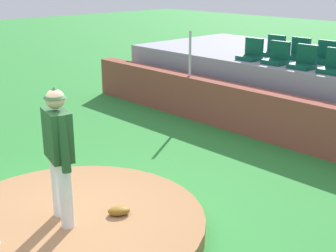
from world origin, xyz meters
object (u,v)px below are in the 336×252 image
object	(u,v)px
pitcher	(59,146)
stadium_chair_6	(274,49)
stadium_chair_0	(251,53)
stadium_chair_3	(334,65)
fielding_glove	(119,211)
stadium_chair_2	(304,61)
stadium_chair_8	(325,56)
stadium_chair_7	(298,52)
stadium_chair_1	(277,57)

from	to	relation	value
pitcher	stadium_chair_6	world-z (taller)	pitcher
stadium_chair_6	stadium_chair_0	bearing A→B (deg)	87.94
stadium_chair_3	stadium_chair_6	xyz separation A→B (m)	(-2.09, 0.90, 0.00)
fielding_glove	stadium_chair_2	world-z (taller)	stadium_chair_2
stadium_chair_8	stadium_chair_2	bearing A→B (deg)	90.71
pitcher	stadium_chair_7	bearing A→B (deg)	112.93
fielding_glove	stadium_chair_7	bearing A→B (deg)	44.79
stadium_chair_6	stadium_chair_7	world-z (taller)	same
stadium_chair_0	stadium_chair_6	size ratio (longest dim) A/B	1.00
stadium_chair_0	stadium_chair_7	bearing A→B (deg)	-128.34
stadium_chair_6	stadium_chair_8	bearing A→B (deg)	-179.47
stadium_chair_2	stadium_chair_7	world-z (taller)	same
fielding_glove	stadium_chair_3	size ratio (longest dim) A/B	0.60
stadium_chair_6	fielding_glove	bearing A→B (deg)	107.94
stadium_chair_1	stadium_chair_7	bearing A→B (deg)	-88.65
stadium_chair_7	stadium_chair_0	bearing A→B (deg)	51.66
stadium_chair_1	stadium_chair_0	bearing A→B (deg)	-0.11
stadium_chair_3	stadium_chair_6	size ratio (longest dim) A/B	1.00
stadium_chair_8	stadium_chair_7	bearing A→B (deg)	-1.02
fielding_glove	stadium_chair_0	distance (m)	6.14
stadium_chair_1	stadium_chair_3	distance (m)	1.40
fielding_glove	stadium_chair_7	distance (m)	6.78
stadium_chair_6	stadium_chair_1	bearing A→B (deg)	128.69
fielding_glove	stadium_chair_0	bearing A→B (deg)	53.25
fielding_glove	stadium_chair_6	distance (m)	6.93
pitcher	stadium_chair_6	size ratio (longest dim) A/B	3.62
stadium_chair_0	stadium_chair_2	xyz separation A→B (m)	(1.42, -0.02, 0.00)
stadium_chair_2	stadium_chair_6	bearing A→B (deg)	-32.61
stadium_chair_8	stadium_chair_3	bearing A→B (deg)	128.00
fielding_glove	stadium_chair_1	size ratio (longest dim) A/B	0.60
stadium_chair_3	stadium_chair_8	size ratio (longest dim) A/B	1.00
stadium_chair_1	stadium_chair_7	xyz separation A→B (m)	(-0.02, 0.90, 0.00)
stadium_chair_0	stadium_chair_6	distance (m)	0.87
stadium_chair_0	stadium_chair_2	size ratio (longest dim) A/B	1.00
fielding_glove	stadium_chair_8	bearing A→B (deg)	38.76
stadium_chair_8	fielding_glove	bearing A→B (deg)	96.30
stadium_chair_0	stadium_chair_7	xyz separation A→B (m)	(0.71, 0.89, 0.00)
stadium_chair_2	stadium_chair_7	distance (m)	1.16
stadium_chair_7	stadium_chair_2	bearing A→B (deg)	128.03
stadium_chair_6	stadium_chair_7	bearing A→B (deg)	-177.87
stadium_chair_0	stadium_chair_1	xyz separation A→B (m)	(0.73, -0.00, 0.00)
stadium_chair_6	stadium_chair_8	world-z (taller)	same
pitcher	stadium_chair_0	xyz separation A→B (m)	(-1.76, 6.24, 0.27)
pitcher	stadium_chair_1	distance (m)	6.33
stadium_chair_0	stadium_chair_8	distance (m)	1.67
pitcher	stadium_chair_0	bearing A→B (deg)	120.29
pitcher	stadium_chair_8	bearing A→B (deg)	107.33
stadium_chair_0	fielding_glove	bearing A→B (deg)	110.78
stadium_chair_0	stadium_chair_2	distance (m)	1.42
fielding_glove	stadium_chair_7	world-z (taller)	stadium_chair_7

